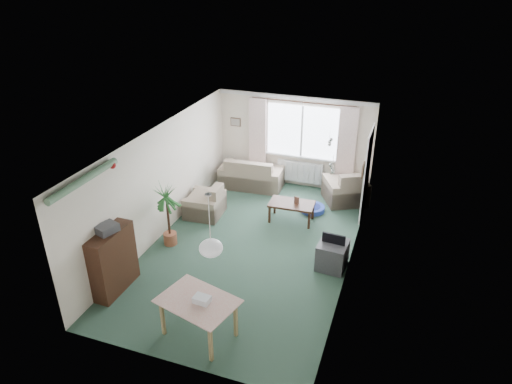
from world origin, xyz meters
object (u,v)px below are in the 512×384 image
(bookshelf, at_px, (113,261))
(dining_table, at_px, (199,318))
(tv_cube, at_px, (332,255))
(armchair_left, at_px, (204,200))
(sofa, at_px, (252,172))
(pet_bed, at_px, (312,208))
(armchair_corner, at_px, (346,185))
(coffee_table, at_px, (291,212))
(houseplant, at_px, (168,215))

(bookshelf, bearing_deg, dining_table, -15.03)
(dining_table, distance_m, tv_cube, 2.98)
(armchair_left, height_order, dining_table, armchair_left)
(sofa, height_order, pet_bed, sofa)
(armchair_corner, xyz_separation_m, armchair_left, (-2.98, -1.77, -0.05))
(sofa, distance_m, coffee_table, 2.03)
(armchair_corner, height_order, armchair_left, armchair_corner)
(coffee_table, xyz_separation_m, dining_table, (-0.41, -3.95, 0.11))
(sofa, bearing_deg, houseplant, 74.33)
(armchair_corner, relative_size, pet_bed, 1.64)
(dining_table, bearing_deg, pet_bed, 80.53)
(sofa, distance_m, houseplant, 3.26)
(coffee_table, distance_m, bookshelf, 4.14)
(dining_table, bearing_deg, coffee_table, 84.09)
(armchair_left, xyz_separation_m, coffee_table, (1.99, 0.39, -0.15))
(houseplant, distance_m, pet_bed, 3.51)
(bookshelf, bearing_deg, sofa, 80.73)
(armchair_left, relative_size, bookshelf, 0.70)
(coffee_table, xyz_separation_m, tv_cube, (1.21, -1.45, 0.04))
(houseplant, bearing_deg, bookshelf, -96.65)
(sofa, distance_m, pet_bed, 2.01)
(dining_table, bearing_deg, bookshelf, 164.08)
(coffee_table, relative_size, bookshelf, 0.84)
(coffee_table, xyz_separation_m, bookshelf, (-2.33, -3.40, 0.37))
(sofa, height_order, tv_cube, sofa)
(sofa, distance_m, armchair_left, 1.87)
(armchair_left, height_order, pet_bed, armchair_left)
(sofa, xyz_separation_m, dining_table, (1.06, -5.35, -0.07))
(armchair_corner, distance_m, armchair_left, 3.46)
(dining_table, bearing_deg, tv_cube, 56.98)
(armchair_corner, height_order, houseplant, houseplant)
(armchair_left, bearing_deg, coffee_table, 97.80)
(armchair_corner, height_order, bookshelf, bookshelf)
(coffee_table, relative_size, dining_table, 0.94)
(pet_bed, bearing_deg, coffee_table, -119.84)
(armchair_corner, xyz_separation_m, houseplant, (-3.12, -3.15, 0.26))
(coffee_table, height_order, pet_bed, coffee_table)
(armchair_left, xyz_separation_m, pet_bed, (2.34, 1.01, -0.32))
(armchair_corner, xyz_separation_m, coffee_table, (-0.99, -1.38, -0.20))
(sofa, bearing_deg, coffee_table, 132.54)
(pet_bed, bearing_deg, sofa, 156.58)
(armchair_corner, bearing_deg, houseplant, 17.40)
(bookshelf, relative_size, houseplant, 0.87)
(coffee_table, relative_size, houseplant, 0.73)
(armchair_corner, xyz_separation_m, bookshelf, (-3.32, -4.78, 0.17))
(coffee_table, height_order, dining_table, dining_table)
(houseplant, bearing_deg, armchair_left, 83.79)
(pet_bed, bearing_deg, houseplant, -136.18)
(sofa, height_order, armchair_left, sofa)
(sofa, bearing_deg, armchair_left, 70.08)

